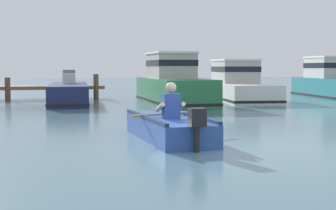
{
  "coord_description": "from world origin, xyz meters",
  "views": [
    {
      "loc": [
        -3.74,
        -8.22,
        1.49
      ],
      "look_at": [
        -0.53,
        3.4,
        0.55
      ],
      "focal_mm": 51.7,
      "sensor_mm": 36.0,
      "label": 1
    }
  ],
  "objects_px": {
    "moored_boat_navy": "(69,94)",
    "moored_boat_white": "(237,85)",
    "moored_boat_green": "(173,85)",
    "mooring_buoy": "(178,118)",
    "moored_boat_teal": "(330,83)",
    "rowboat_with_person": "(168,127)"
  },
  "relations": [
    {
      "from": "moored_boat_navy",
      "to": "moored_boat_white",
      "type": "xyz_separation_m",
      "value": [
        7.57,
        -0.05,
        0.3
      ]
    },
    {
      "from": "moored_boat_green",
      "to": "mooring_buoy",
      "type": "xyz_separation_m",
      "value": [
        -1.81,
        -6.77,
        -0.61
      ]
    },
    {
      "from": "moored_boat_green",
      "to": "moored_boat_white",
      "type": "height_order",
      "value": "moored_boat_green"
    },
    {
      "from": "moored_boat_green",
      "to": "mooring_buoy",
      "type": "distance_m",
      "value": 7.03
    },
    {
      "from": "moored_boat_teal",
      "to": "mooring_buoy",
      "type": "bearing_deg",
      "value": -140.88
    },
    {
      "from": "moored_boat_white",
      "to": "moored_boat_navy",
      "type": "bearing_deg",
      "value": 179.64
    },
    {
      "from": "rowboat_with_person",
      "to": "moored_boat_navy",
      "type": "height_order",
      "value": "moored_boat_navy"
    },
    {
      "from": "rowboat_with_person",
      "to": "mooring_buoy",
      "type": "height_order",
      "value": "rowboat_with_person"
    },
    {
      "from": "rowboat_with_person",
      "to": "moored_boat_teal",
      "type": "bearing_deg",
      "value": 43.65
    },
    {
      "from": "moored_boat_green",
      "to": "mooring_buoy",
      "type": "height_order",
      "value": "moored_boat_green"
    },
    {
      "from": "rowboat_with_person",
      "to": "mooring_buoy",
      "type": "distance_m",
      "value": 2.42
    },
    {
      "from": "moored_boat_white",
      "to": "moored_boat_teal",
      "type": "bearing_deg",
      "value": -7.03
    },
    {
      "from": "moored_boat_green",
      "to": "moored_boat_teal",
      "type": "bearing_deg",
      "value": 8.82
    },
    {
      "from": "rowboat_with_person",
      "to": "moored_boat_teal",
      "type": "xyz_separation_m",
      "value": [
        10.75,
        10.26,
        0.51
      ]
    },
    {
      "from": "moored_boat_navy",
      "to": "mooring_buoy",
      "type": "height_order",
      "value": "moored_boat_navy"
    },
    {
      "from": "rowboat_with_person",
      "to": "moored_boat_white",
      "type": "relative_size",
      "value": 0.57
    },
    {
      "from": "moored_boat_navy",
      "to": "moored_boat_teal",
      "type": "bearing_deg",
      "value": -2.85
    },
    {
      "from": "rowboat_with_person",
      "to": "moored_boat_navy",
      "type": "xyz_separation_m",
      "value": [
        -1.3,
        10.86,
        0.13
      ]
    },
    {
      "from": "moored_boat_green",
      "to": "moored_boat_white",
      "type": "bearing_deg",
      "value": 26.82
    },
    {
      "from": "rowboat_with_person",
      "to": "moored_boat_green",
      "type": "xyz_separation_m",
      "value": [
        2.71,
        9.01,
        0.54
      ]
    },
    {
      "from": "moored_boat_navy",
      "to": "moored_boat_green",
      "type": "height_order",
      "value": "moored_boat_green"
    },
    {
      "from": "moored_boat_green",
      "to": "moored_boat_white",
      "type": "relative_size",
      "value": 0.87
    }
  ]
}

